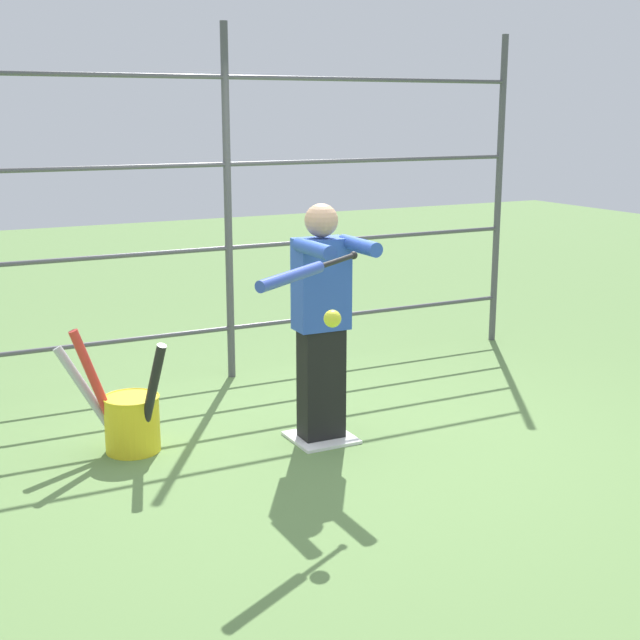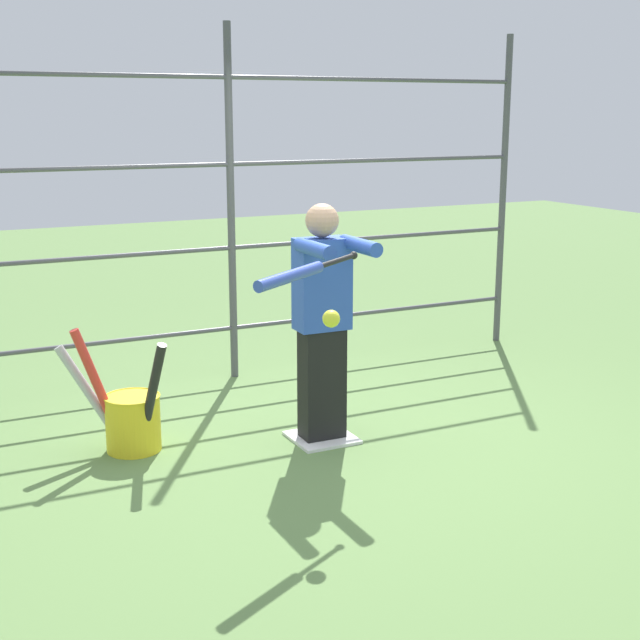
# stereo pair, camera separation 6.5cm
# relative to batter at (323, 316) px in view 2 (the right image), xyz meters

# --- Properties ---
(ground_plane) EXTENTS (24.00, 24.00, 0.00)m
(ground_plane) POSITION_rel_batter_xyz_m (0.00, -0.02, -0.84)
(ground_plane) COLOR #608447
(home_plate) EXTENTS (0.40, 0.40, 0.02)m
(home_plate) POSITION_rel_batter_xyz_m (0.00, -0.02, -0.83)
(home_plate) COLOR white
(home_plate) RESTS_ON ground
(fence_backstop) EXTENTS (5.34, 0.06, 2.77)m
(fence_backstop) POSITION_rel_batter_xyz_m (0.00, -1.62, 0.55)
(fence_backstop) COLOR #4C4C51
(fence_backstop) RESTS_ON ground
(batter) EXTENTS (0.40, 0.53, 1.55)m
(batter) POSITION_rel_batter_xyz_m (0.00, 0.00, 0.00)
(batter) COLOR black
(batter) RESTS_ON ground
(baseball_bat_swinging) EXTENTS (0.84, 0.50, 0.10)m
(baseball_bat_swinging) POSITION_rel_batter_xyz_m (0.49, 0.68, 0.42)
(baseball_bat_swinging) COLOR black
(softball_in_flight) EXTENTS (0.10, 0.10, 0.10)m
(softball_in_flight) POSITION_rel_batter_xyz_m (0.36, 0.81, 0.19)
(softball_in_flight) COLOR yellow
(bat_bucket) EXTENTS (0.62, 0.56, 0.83)m
(bat_bucket) POSITION_rel_batter_xyz_m (1.18, -0.38, -0.62)
(bat_bucket) COLOR yellow
(bat_bucket) RESTS_ON ground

